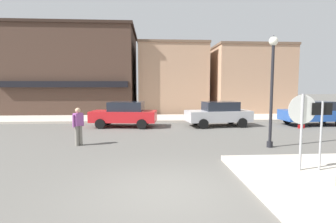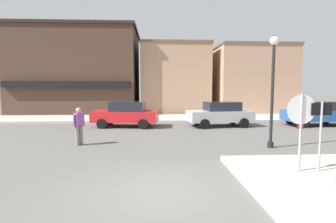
% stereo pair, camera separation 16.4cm
% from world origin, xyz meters
% --- Properties ---
extents(ground_plane, '(160.00, 160.00, 0.00)m').
position_xyz_m(ground_plane, '(0.00, 0.00, 0.00)').
color(ground_plane, '#5B5954').
extents(kerb_far, '(80.00, 4.00, 0.15)m').
position_xyz_m(kerb_far, '(0.00, 14.10, 0.07)').
color(kerb_far, beige).
rests_on(kerb_far, ground).
extents(stop_sign, '(0.82, 0.07, 2.30)m').
position_xyz_m(stop_sign, '(3.82, 0.96, 1.52)').
color(stop_sign, '#9E9EA3').
rests_on(stop_sign, ground).
extents(one_way_sign, '(0.60, 0.06, 2.10)m').
position_xyz_m(one_way_sign, '(4.39, 0.94, 1.33)').
color(one_way_sign, '#9E9EA3').
rests_on(one_way_sign, ground).
extents(lamp_post, '(0.36, 0.36, 4.54)m').
position_xyz_m(lamp_post, '(4.55, 4.35, 2.96)').
color(lamp_post, black).
rests_on(lamp_post, ground).
extents(parked_car_nearest, '(4.17, 2.23, 1.56)m').
position_xyz_m(parked_car_nearest, '(-1.98, 10.33, 0.81)').
color(parked_car_nearest, red).
rests_on(parked_car_nearest, ground).
extents(parked_car_second, '(4.17, 2.23, 1.56)m').
position_xyz_m(parked_car_second, '(3.93, 10.20, 0.81)').
color(parked_car_second, '#B7B7BC').
rests_on(parked_car_second, ground).
extents(parked_car_third, '(4.01, 1.89, 1.56)m').
position_xyz_m(parked_car_third, '(10.20, 10.19, 0.81)').
color(parked_car_third, '#234C9E').
rests_on(parked_car_third, ground).
extents(pedestrian_crossing_near, '(0.41, 0.49, 1.61)m').
position_xyz_m(pedestrian_crossing_near, '(-3.43, 5.24, 0.87)').
color(pedestrian_crossing_near, gray).
rests_on(pedestrian_crossing_near, ground).
extents(building_corner_shop, '(11.18, 8.73, 7.88)m').
position_xyz_m(building_corner_shop, '(-7.36, 20.22, 3.94)').
color(building_corner_shop, '#473328').
rests_on(building_corner_shop, ground).
extents(building_storefront_left_near, '(6.40, 7.76, 6.53)m').
position_xyz_m(building_storefront_left_near, '(1.74, 20.68, 3.27)').
color(building_storefront_left_near, tan).
rests_on(building_storefront_left_near, ground).
extents(building_storefront_left_mid, '(6.97, 7.00, 6.31)m').
position_xyz_m(building_storefront_left_mid, '(9.06, 19.47, 3.16)').
color(building_storefront_left_mid, tan).
rests_on(building_storefront_left_mid, ground).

